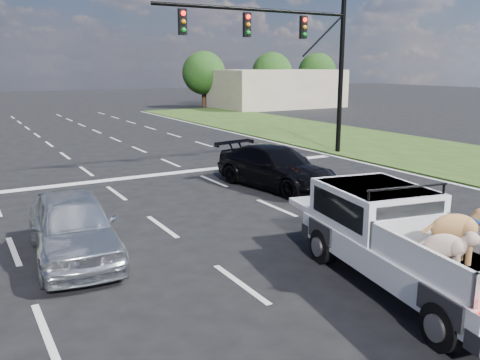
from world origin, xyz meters
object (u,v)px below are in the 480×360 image
(pickup_truck, at_px, (404,240))
(silver_sedan, at_px, (73,226))
(traffic_signal, at_px, (299,48))
(black_coupe, at_px, (276,167))

(pickup_truck, distance_m, silver_sedan, 6.70)
(traffic_signal, relative_size, silver_sedan, 2.21)
(pickup_truck, bearing_deg, traffic_signal, 72.37)
(traffic_signal, height_order, silver_sedan, traffic_signal)
(pickup_truck, xyz_separation_m, black_coupe, (2.35, 7.71, -0.20))
(traffic_signal, relative_size, black_coupe, 1.92)
(traffic_signal, height_order, black_coupe, traffic_signal)
(pickup_truck, bearing_deg, black_coupe, 83.32)
(traffic_signal, bearing_deg, pickup_truck, -117.89)
(black_coupe, bearing_deg, traffic_signal, 37.44)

